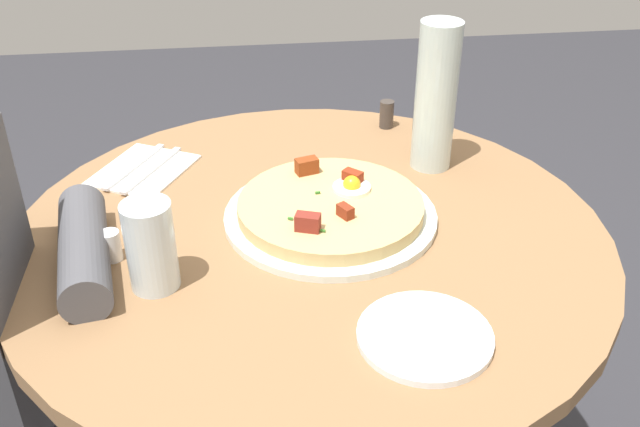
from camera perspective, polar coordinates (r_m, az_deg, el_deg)
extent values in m
cylinder|color=olive|center=(1.13, -0.84, -1.90)|extent=(0.93, 0.93, 0.03)
cylinder|color=#333338|center=(1.36, -0.72, -14.45)|extent=(0.11, 0.11, 0.68)
cylinder|color=#4C4C51|center=(1.08, -18.21, -2.67)|extent=(0.11, 0.27, 0.07)
cylinder|color=silver|center=(1.14, 0.83, -0.21)|extent=(0.34, 0.34, 0.01)
cylinder|color=tan|center=(1.14, 0.84, 0.52)|extent=(0.29, 0.29, 0.02)
cylinder|color=white|center=(1.16, 2.52, 2.07)|extent=(0.06, 0.06, 0.01)
sphere|color=yellow|center=(1.16, 2.53, 2.32)|extent=(0.03, 0.03, 0.03)
cube|color=maroon|center=(1.20, -1.05, 3.78)|extent=(0.04, 0.03, 0.03)
cube|color=maroon|center=(1.17, 2.60, 2.87)|extent=(0.04, 0.04, 0.02)
cube|color=maroon|center=(1.09, 2.02, 0.18)|extent=(0.03, 0.03, 0.02)
cube|color=maroon|center=(1.05, -0.97, -0.70)|extent=(0.04, 0.03, 0.03)
cube|color=#387F2D|center=(1.15, -0.19, 1.68)|extent=(0.01, 0.00, 0.00)
cube|color=#387F2D|center=(1.08, -2.36, -0.39)|extent=(0.01, 0.01, 0.00)
cube|color=#387F2D|center=(1.05, 0.22, -1.35)|extent=(0.01, 0.01, 0.00)
cylinder|color=white|center=(0.93, 8.30, -9.58)|extent=(0.17, 0.17, 0.01)
cube|color=white|center=(1.32, -13.80, 3.35)|extent=(0.20, 0.22, 0.00)
cube|color=silver|center=(1.31, -13.17, 3.40)|extent=(0.10, 0.16, 0.00)
cube|color=silver|center=(1.33, -14.47, 3.65)|extent=(0.10, 0.16, 0.00)
cylinder|color=silver|center=(1.00, -13.25, -2.51)|extent=(0.07, 0.07, 0.13)
cylinder|color=silver|center=(1.27, 9.15, 9.09)|extent=(0.07, 0.07, 0.26)
cylinder|color=white|center=(1.09, -16.18, -2.46)|extent=(0.03, 0.03, 0.05)
cylinder|color=#3F3833|center=(1.45, 5.30, 7.83)|extent=(0.03, 0.03, 0.05)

